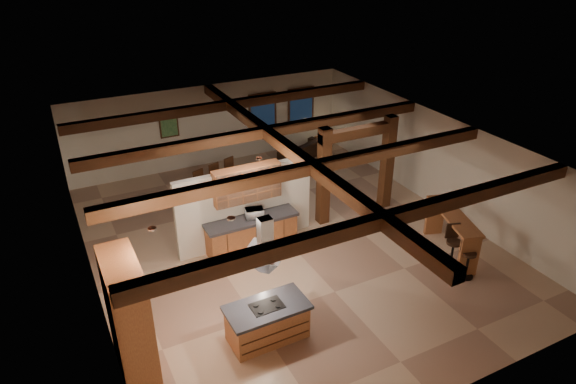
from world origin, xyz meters
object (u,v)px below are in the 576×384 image
(bar_counter, at_px, (452,227))
(kitchen_island, at_px, (267,322))
(dining_table, at_px, (224,190))
(sofa, at_px, (303,149))

(bar_counter, bearing_deg, kitchen_island, -172.89)
(dining_table, relative_size, sofa, 0.81)
(sofa, xyz_separation_m, bar_counter, (0.36, -7.41, 0.48))
(kitchen_island, bearing_deg, bar_counter, 7.11)
(dining_table, bearing_deg, kitchen_island, -83.68)
(sofa, distance_m, bar_counter, 7.43)
(sofa, bearing_deg, dining_table, 2.92)
(kitchen_island, relative_size, dining_table, 1.03)
(dining_table, relative_size, bar_counter, 0.73)
(sofa, relative_size, bar_counter, 0.91)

